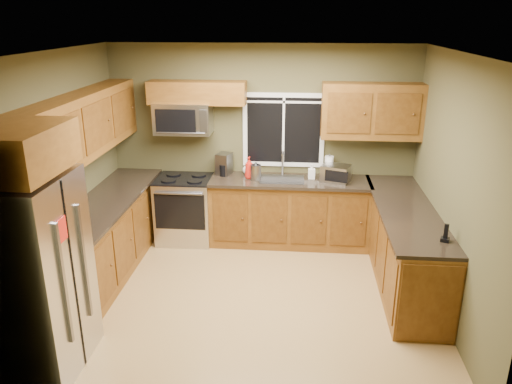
% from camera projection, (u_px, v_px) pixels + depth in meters
% --- Properties ---
extents(floor, '(4.20, 4.20, 0.00)m').
position_uv_depth(floor, '(249.00, 297.00, 5.70)').
color(floor, '#9C7844').
rests_on(floor, ground).
extents(ceiling, '(4.20, 4.20, 0.00)m').
position_uv_depth(ceiling, '(248.00, 52.00, 4.80)').
color(ceiling, white).
rests_on(ceiling, back_wall).
extents(back_wall, '(4.20, 0.00, 4.20)m').
position_uv_depth(back_wall, '(262.00, 144.00, 6.94)').
color(back_wall, '#484427').
rests_on(back_wall, ground).
extents(front_wall, '(4.20, 0.00, 4.20)m').
position_uv_depth(front_wall, '(222.00, 266.00, 3.56)').
color(front_wall, '#484427').
rests_on(front_wall, ground).
extents(left_wall, '(0.00, 3.60, 3.60)m').
position_uv_depth(left_wall, '(57.00, 179.00, 5.43)').
color(left_wall, '#484427').
rests_on(left_wall, ground).
extents(right_wall, '(0.00, 3.60, 3.60)m').
position_uv_depth(right_wall, '(453.00, 191.00, 5.07)').
color(right_wall, '#484427').
rests_on(right_wall, ground).
extents(window, '(1.12, 0.03, 1.02)m').
position_uv_depth(window, '(284.00, 130.00, 6.83)').
color(window, white).
rests_on(window, back_wall).
extents(base_cabinets_left, '(0.60, 2.65, 0.90)m').
position_uv_depth(base_cabinets_left, '(108.00, 238.00, 6.15)').
color(base_cabinets_left, brown).
rests_on(base_cabinets_left, ground).
extents(countertop_left, '(0.65, 2.65, 0.04)m').
position_uv_depth(countertop_left, '(106.00, 202.00, 5.99)').
color(countertop_left, black).
rests_on(countertop_left, base_cabinets_left).
extents(base_cabinets_back, '(2.17, 0.60, 0.90)m').
position_uv_depth(base_cabinets_back, '(290.00, 213.00, 6.93)').
color(base_cabinets_back, brown).
rests_on(base_cabinets_back, ground).
extents(countertop_back, '(2.17, 0.65, 0.04)m').
position_uv_depth(countertop_back, '(290.00, 181.00, 6.75)').
color(countertop_back, black).
rests_on(countertop_back, base_cabinets_back).
extents(base_cabinets_peninsula, '(0.60, 2.52, 0.90)m').
position_uv_depth(base_cabinets_peninsula, '(404.00, 247.00, 5.91)').
color(base_cabinets_peninsula, brown).
rests_on(base_cabinets_peninsula, ground).
extents(countertop_peninsula, '(0.65, 2.50, 0.04)m').
position_uv_depth(countertop_peninsula, '(406.00, 209.00, 5.76)').
color(countertop_peninsula, black).
rests_on(countertop_peninsula, base_cabinets_peninsula).
extents(upper_cabinets_left, '(0.33, 2.65, 0.72)m').
position_uv_depth(upper_cabinets_left, '(84.00, 125.00, 5.69)').
color(upper_cabinets_left, brown).
rests_on(upper_cabinets_left, left_wall).
extents(upper_cabinets_back_left, '(1.30, 0.33, 0.30)m').
position_uv_depth(upper_cabinets_back_left, '(197.00, 93.00, 6.62)').
color(upper_cabinets_back_left, brown).
rests_on(upper_cabinets_back_left, back_wall).
extents(upper_cabinets_back_right, '(1.30, 0.33, 0.72)m').
position_uv_depth(upper_cabinets_back_right, '(372.00, 111.00, 6.49)').
color(upper_cabinets_back_right, brown).
rests_on(upper_cabinets_back_right, back_wall).
extents(upper_cabinet_over_fridge, '(0.72, 0.90, 0.38)m').
position_uv_depth(upper_cabinet_over_fridge, '(13.00, 150.00, 3.95)').
color(upper_cabinet_over_fridge, brown).
rests_on(upper_cabinet_over_fridge, left_wall).
extents(refrigerator, '(0.74, 0.90, 1.80)m').
position_uv_depth(refrigerator, '(34.00, 276.00, 4.33)').
color(refrigerator, '#B7B7BC').
rests_on(refrigerator, ground).
extents(range, '(0.76, 0.69, 0.94)m').
position_uv_depth(range, '(185.00, 209.00, 7.02)').
color(range, '#B7B7BC').
rests_on(range, ground).
extents(microwave, '(0.76, 0.41, 0.42)m').
position_uv_depth(microwave, '(183.00, 118.00, 6.72)').
color(microwave, '#B7B7BC').
rests_on(microwave, back_wall).
extents(sink, '(0.60, 0.42, 0.36)m').
position_uv_depth(sink, '(282.00, 178.00, 6.76)').
color(sink, slate).
rests_on(sink, countertop_back).
extents(toaster_oven, '(0.43, 0.38, 0.22)m').
position_uv_depth(toaster_oven, '(336.00, 173.00, 6.64)').
color(toaster_oven, '#B7B7BC').
rests_on(toaster_oven, countertop_back).
extents(coffee_maker, '(0.23, 0.28, 0.30)m').
position_uv_depth(coffee_maker, '(224.00, 165.00, 6.92)').
color(coffee_maker, slate).
rests_on(coffee_maker, countertop_back).
extents(kettle, '(0.15, 0.15, 0.26)m').
position_uv_depth(kettle, '(256.00, 172.00, 6.69)').
color(kettle, '#B7B7BC').
rests_on(kettle, countertop_back).
extents(paper_towel_roll, '(0.15, 0.15, 0.32)m').
position_uv_depth(paper_towel_roll, '(329.00, 166.00, 6.84)').
color(paper_towel_roll, white).
rests_on(paper_towel_roll, countertop_back).
extents(soap_bottle_a, '(0.15, 0.15, 0.30)m').
position_uv_depth(soap_bottle_a, '(249.00, 168.00, 6.76)').
color(soap_bottle_a, red).
rests_on(soap_bottle_a, countertop_back).
extents(soap_bottle_b, '(0.09, 0.10, 0.20)m').
position_uv_depth(soap_bottle_b, '(312.00, 171.00, 6.76)').
color(soap_bottle_b, white).
rests_on(soap_bottle_b, countertop_back).
extents(soap_bottle_c, '(0.13, 0.13, 0.16)m').
position_uv_depth(soap_bottle_c, '(247.00, 168.00, 6.97)').
color(soap_bottle_c, white).
rests_on(soap_bottle_c, countertop_back).
extents(cordless_phone, '(0.11, 0.11, 0.18)m').
position_uv_depth(cordless_phone, '(446.00, 236.00, 4.89)').
color(cordless_phone, black).
rests_on(cordless_phone, countertop_peninsula).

